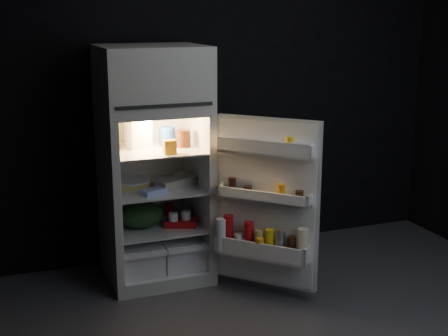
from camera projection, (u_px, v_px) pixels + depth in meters
name	position (u px, v px, depth m)	size (l,w,h in m)	color
wall_back	(218.00, 94.00, 5.17)	(4.00, 0.00, 2.70)	black
refrigerator	(153.00, 156.00, 4.69)	(0.76, 0.71, 1.78)	silver
fridge_door	(265.00, 207.00, 4.39)	(0.64, 0.65, 1.22)	silver
milk_jug	(138.00, 131.00, 4.64)	(0.16, 0.16, 0.24)	white
mayo_jar	(167.00, 136.00, 4.73)	(0.12, 0.12, 0.14)	#204DB0
jam_jar	(183.00, 138.00, 4.67)	(0.11, 0.11, 0.13)	#32180E
amber_bottle	(114.00, 134.00, 4.61)	(0.09, 0.09, 0.22)	#B0881C
small_carton	(169.00, 147.00, 4.45)	(0.09, 0.07, 0.10)	orange
egg_carton	(177.00, 183.00, 4.70)	(0.32, 0.12, 0.07)	#99978B
pie	(131.00, 183.00, 4.74)	(0.33, 0.33, 0.04)	tan
flat_package	(154.00, 192.00, 4.52)	(0.18, 0.09, 0.04)	#9BB7EF
wrapped_pkg	(182.00, 176.00, 4.93)	(0.11, 0.09, 0.05)	#EFE1C3
produce_bag	(141.00, 215.00, 4.71)	(0.34, 0.29, 0.20)	#193815
yogurt_tray	(181.00, 223.00, 4.75)	(0.24, 0.13, 0.05)	#A30D12
small_can_red	(169.00, 209.00, 5.01)	(0.07, 0.07, 0.09)	#A30D12
small_can_silver	(188.00, 212.00, 4.95)	(0.08, 0.08, 0.09)	silver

